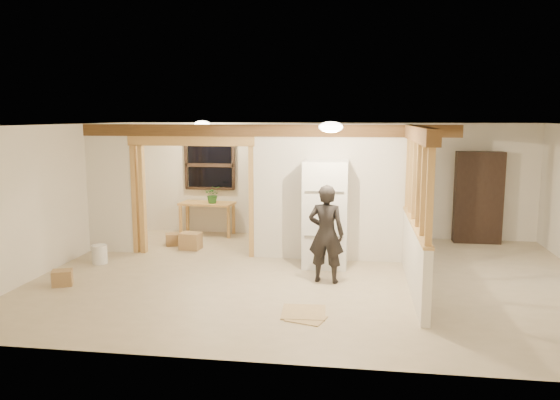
% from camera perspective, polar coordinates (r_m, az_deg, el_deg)
% --- Properties ---
extents(floor, '(9.00, 6.50, 0.01)m').
position_cam_1_polar(floor, '(9.14, 3.38, -8.08)').
color(floor, '#C6B293').
rests_on(floor, ground).
extents(ceiling, '(9.00, 6.50, 0.01)m').
position_cam_1_polar(ceiling, '(8.75, 3.53, 7.82)').
color(ceiling, white).
extents(wall_back, '(9.00, 0.01, 2.50)m').
position_cam_1_polar(wall_back, '(12.07, 4.75, 2.10)').
color(wall_back, silver).
rests_on(wall_back, floor).
extents(wall_front, '(9.00, 0.01, 2.50)m').
position_cam_1_polar(wall_front, '(5.69, 0.70, -5.36)').
color(wall_front, silver).
rests_on(wall_front, floor).
extents(wall_left, '(0.01, 6.50, 2.50)m').
position_cam_1_polar(wall_left, '(10.26, -22.46, 0.30)').
color(wall_left, silver).
rests_on(wall_left, floor).
extents(partition_left_stub, '(0.90, 0.12, 2.50)m').
position_cam_1_polar(partition_left_stub, '(11.10, -17.32, 1.15)').
color(partition_left_stub, silver).
rests_on(partition_left_stub, floor).
extents(partition_center, '(2.80, 0.12, 2.50)m').
position_cam_1_polar(partition_center, '(10.03, 5.16, 0.75)').
color(partition_center, silver).
rests_on(partition_center, floor).
extents(doorway_frame, '(2.46, 0.14, 2.20)m').
position_cam_1_polar(doorway_frame, '(10.52, -9.14, 0.22)').
color(doorway_frame, tan).
rests_on(doorway_frame, floor).
extents(header_beam_back, '(7.00, 0.18, 0.22)m').
position_cam_1_polar(header_beam_back, '(10.07, -1.63, 7.27)').
color(header_beam_back, brown).
rests_on(header_beam_back, ceiling).
extents(header_beam_right, '(0.18, 3.30, 0.22)m').
position_cam_1_polar(header_beam_right, '(8.37, 14.34, 6.71)').
color(header_beam_right, brown).
rests_on(header_beam_right, ceiling).
extents(pony_wall, '(0.12, 3.20, 1.00)m').
position_cam_1_polar(pony_wall, '(8.64, 13.87, -5.85)').
color(pony_wall, silver).
rests_on(pony_wall, floor).
extents(stud_partition, '(0.14, 3.20, 1.32)m').
position_cam_1_polar(stud_partition, '(8.43, 14.16, 1.81)').
color(stud_partition, tan).
rests_on(stud_partition, pony_wall).
extents(window_back, '(1.12, 0.10, 1.10)m').
position_cam_1_polar(window_back, '(12.40, -7.37, 3.63)').
color(window_back, black).
rests_on(window_back, wall_back).
extents(ceiling_dome_main, '(0.36, 0.36, 0.16)m').
position_cam_1_polar(ceiling_dome_main, '(8.24, 5.33, 7.60)').
color(ceiling_dome_main, '#FFEABF').
rests_on(ceiling_dome_main, ceiling).
extents(ceiling_dome_util, '(0.32, 0.32, 0.14)m').
position_cam_1_polar(ceiling_dome_util, '(11.49, -8.14, 7.86)').
color(ceiling_dome_util, '#FFEABF').
rests_on(ceiling_dome_util, ceiling).
extents(hanging_bulb, '(0.07, 0.07, 0.07)m').
position_cam_1_polar(hanging_bulb, '(10.69, -6.58, 6.22)').
color(hanging_bulb, '#FFD88C').
rests_on(hanging_bulb, ceiling).
extents(refrigerator, '(0.77, 0.75, 1.88)m').
position_cam_1_polar(refrigerator, '(9.66, 4.78, -1.43)').
color(refrigerator, white).
rests_on(refrigerator, floor).
extents(woman, '(0.62, 0.45, 1.58)m').
position_cam_1_polar(woman, '(8.71, 4.84, -3.54)').
color(woman, black).
rests_on(woman, floor).
extents(work_table, '(1.23, 0.70, 0.74)m').
position_cam_1_polar(work_table, '(12.30, -7.59, -1.96)').
color(work_table, tan).
rests_on(work_table, floor).
extents(potted_plant, '(0.42, 0.39, 0.39)m').
position_cam_1_polar(potted_plant, '(12.08, -7.02, 0.58)').
color(potted_plant, '#306E2E').
rests_on(potted_plant, work_table).
extents(shop_vac, '(0.49, 0.49, 0.55)m').
position_cam_1_polar(shop_vac, '(11.98, -15.27, -2.95)').
color(shop_vac, maroon).
rests_on(shop_vac, floor).
extents(bookshelf, '(0.96, 0.32, 1.92)m').
position_cam_1_polar(bookshelf, '(12.12, 20.02, 0.24)').
color(bookshelf, black).
rests_on(bookshelf, floor).
extents(bucket, '(0.28, 0.28, 0.34)m').
position_cam_1_polar(bucket, '(10.42, -18.32, -5.41)').
color(bucket, white).
rests_on(bucket, floor).
extents(box_util_a, '(0.42, 0.37, 0.33)m').
position_cam_1_polar(box_util_a, '(11.10, -9.32, -4.24)').
color(box_util_a, '#A78051').
rests_on(box_util_a, floor).
extents(box_util_b, '(0.34, 0.34, 0.24)m').
position_cam_1_polar(box_util_b, '(11.51, -11.18, -4.06)').
color(box_util_b, '#A78051').
rests_on(box_util_b, floor).
extents(box_front, '(0.37, 0.35, 0.25)m').
position_cam_1_polar(box_front, '(9.32, -21.79, -7.56)').
color(box_front, '#A78051').
rests_on(box_front, floor).
extents(floor_panel_near, '(0.62, 0.62, 0.02)m').
position_cam_1_polar(floor_panel_near, '(7.55, 2.48, -11.63)').
color(floor_panel_near, tan).
rests_on(floor_panel_near, floor).
extents(floor_panel_far, '(0.56, 0.50, 0.02)m').
position_cam_1_polar(floor_panel_far, '(7.33, 2.76, -12.30)').
color(floor_panel_far, tan).
rests_on(floor_panel_far, floor).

